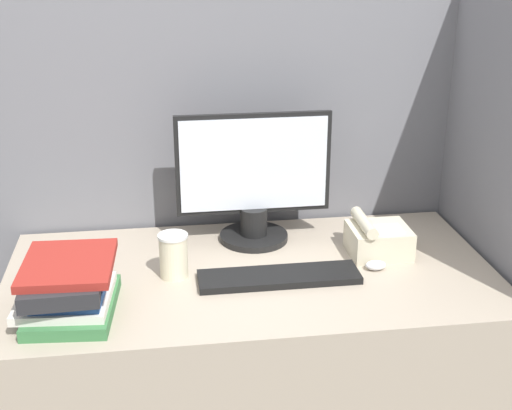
{
  "coord_description": "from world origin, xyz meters",
  "views": [
    {
      "loc": [
        -0.25,
        -1.48,
        1.71
      ],
      "look_at": [
        0.02,
        0.41,
        0.96
      ],
      "focal_mm": 50.0,
      "sensor_mm": 36.0,
      "label": 1
    }
  ],
  "objects_px": {
    "mouse": "(376,265)",
    "coffee_cup": "(174,255)",
    "keyboard": "(279,277)",
    "book_stack": "(68,288)",
    "monitor": "(254,185)",
    "desk_telephone": "(378,239)"
  },
  "relations": [
    {
      "from": "coffee_cup",
      "to": "keyboard",
      "type": "bearing_deg",
      "value": -12.87
    },
    {
      "from": "keyboard",
      "to": "book_stack",
      "type": "bearing_deg",
      "value": -170.29
    },
    {
      "from": "monitor",
      "to": "book_stack",
      "type": "xyz_separation_m",
      "value": [
        -0.54,
        -0.39,
        -0.12
      ]
    },
    {
      "from": "monitor",
      "to": "coffee_cup",
      "type": "height_order",
      "value": "monitor"
    },
    {
      "from": "book_stack",
      "to": "monitor",
      "type": "bearing_deg",
      "value": 35.87
    },
    {
      "from": "coffee_cup",
      "to": "monitor",
      "type": "bearing_deg",
      "value": 40.66
    },
    {
      "from": "mouse",
      "to": "desk_telephone",
      "type": "height_order",
      "value": "desk_telephone"
    },
    {
      "from": "mouse",
      "to": "coffee_cup",
      "type": "bearing_deg",
      "value": 175.92
    },
    {
      "from": "keyboard",
      "to": "book_stack",
      "type": "height_order",
      "value": "book_stack"
    },
    {
      "from": "coffee_cup",
      "to": "book_stack",
      "type": "xyz_separation_m",
      "value": [
        -0.28,
        -0.16,
        0.0
      ]
    },
    {
      "from": "monitor",
      "to": "mouse",
      "type": "height_order",
      "value": "monitor"
    },
    {
      "from": "keyboard",
      "to": "desk_telephone",
      "type": "height_order",
      "value": "desk_telephone"
    },
    {
      "from": "monitor",
      "to": "mouse",
      "type": "relative_size",
      "value": 7.91
    },
    {
      "from": "coffee_cup",
      "to": "desk_telephone",
      "type": "xyz_separation_m",
      "value": [
        0.62,
        0.06,
        -0.02
      ]
    },
    {
      "from": "book_stack",
      "to": "desk_telephone",
      "type": "height_order",
      "value": "book_stack"
    },
    {
      "from": "keyboard",
      "to": "mouse",
      "type": "xyz_separation_m",
      "value": [
        0.29,
        0.03,
        0.0
      ]
    },
    {
      "from": "monitor",
      "to": "book_stack",
      "type": "bearing_deg",
      "value": -144.13
    },
    {
      "from": "monitor",
      "to": "book_stack",
      "type": "height_order",
      "value": "monitor"
    },
    {
      "from": "desk_telephone",
      "to": "mouse",
      "type": "bearing_deg",
      "value": -108.89
    },
    {
      "from": "mouse",
      "to": "coffee_cup",
      "type": "distance_m",
      "value": 0.59
    },
    {
      "from": "keyboard",
      "to": "coffee_cup",
      "type": "distance_m",
      "value": 0.31
    },
    {
      "from": "keyboard",
      "to": "book_stack",
      "type": "relative_size",
      "value": 1.47
    }
  ]
}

